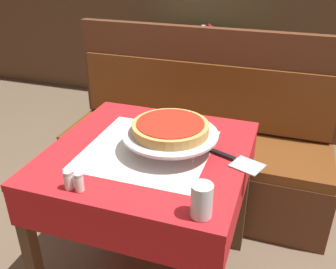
{
  "coord_description": "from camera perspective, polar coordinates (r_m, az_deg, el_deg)",
  "views": [
    {
      "loc": [
        0.51,
        -1.24,
        1.54
      ],
      "look_at": [
        0.09,
        -0.01,
        0.85
      ],
      "focal_mm": 40.0,
      "sensor_mm": 36.0,
      "label": 1
    }
  ],
  "objects": [
    {
      "name": "deep_dish_pizza",
      "position": [
        1.49,
        0.37,
        1.05
      ],
      "size": [
        0.31,
        0.31,
        0.04
      ],
      "color": "tan",
      "rests_on": "pizza_pan_stand"
    },
    {
      "name": "pizza_server",
      "position": [
        1.49,
        9.9,
        -3.72
      ],
      "size": [
        0.28,
        0.15,
        0.01
      ],
      "color": "#BCBCC1",
      "rests_on": "dining_table_front"
    },
    {
      "name": "condiment_caddy",
      "position": [
        3.32,
        5.97,
        14.92
      ],
      "size": [
        0.12,
        0.12,
        0.15
      ],
      "color": "black",
      "rests_on": "dining_table_rear"
    },
    {
      "name": "booth_bench",
      "position": [
        2.4,
        4.03,
        -3.2
      ],
      "size": [
        1.65,
        0.51,
        1.08
      ],
      "color": "brown",
      "rests_on": "ground_plane"
    },
    {
      "name": "water_glass_near",
      "position": [
        1.17,
        5.14,
        -9.97
      ],
      "size": [
        0.07,
        0.07,
        0.11
      ],
      "color": "silver",
      "rests_on": "dining_table_front"
    },
    {
      "name": "pepper_shaker",
      "position": [
        1.32,
        -13.41,
        -7.09
      ],
      "size": [
        0.03,
        0.03,
        0.07
      ],
      "color": "silver",
      "rests_on": "dining_table_front"
    },
    {
      "name": "dining_table_rear",
      "position": [
        3.27,
        3.82,
        12.15
      ],
      "size": [
        0.8,
        0.8,
        0.77
      ],
      "color": "#1E6B33",
      "rests_on": "ground_plane"
    },
    {
      "name": "salt_shaker",
      "position": [
        1.34,
        -14.91,
        -6.73
      ],
      "size": [
        0.03,
        0.03,
        0.07
      ],
      "color": "silver",
      "rests_on": "dining_table_front"
    },
    {
      "name": "dining_table_front",
      "position": [
        1.61,
        -2.92,
        -5.66
      ],
      "size": [
        0.81,
        0.81,
        0.77
      ],
      "color": "red",
      "rests_on": "ground_plane"
    },
    {
      "name": "pizza_pan_stand",
      "position": [
        1.51,
        0.37,
        -0.04
      ],
      "size": [
        0.39,
        0.39,
        0.08
      ],
      "color": "#ADADB2",
      "rests_on": "dining_table_front"
    }
  ]
}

